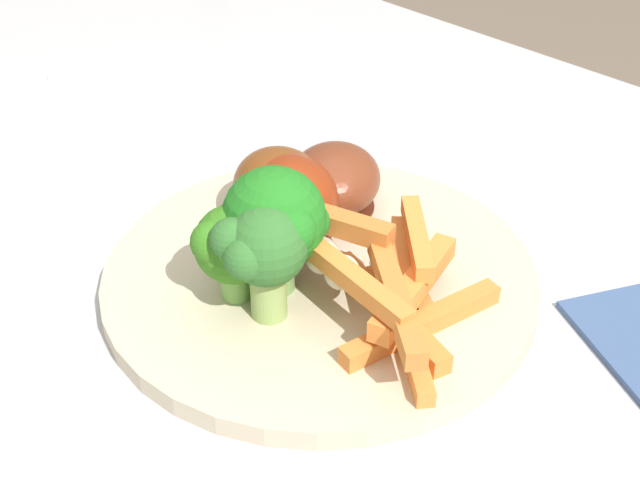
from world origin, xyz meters
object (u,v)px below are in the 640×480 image
(chicken_drumstick_extra, at_px, (282,193))
(broccoli_floret_front, at_px, (235,247))
(broccoli_floret_middle, at_px, (278,222))
(broccoli_floret_back, at_px, (264,248))
(carrot_fries_pile, at_px, (390,284))
(chicken_drumstick_far, at_px, (294,202))
(chicken_drumstick_near, at_px, (332,184))
(dinner_plate, at_px, (320,277))
(dining_table, at_px, (296,360))

(chicken_drumstick_extra, bearing_deg, broccoli_floret_front, 118.49)
(broccoli_floret_middle, xyz_separation_m, broccoli_floret_back, (-0.01, 0.02, -0.00))
(carrot_fries_pile, bearing_deg, broccoli_floret_back, 48.70)
(broccoli_floret_front, distance_m, carrot_fries_pile, 0.08)
(broccoli_floret_front, xyz_separation_m, broccoli_floret_back, (-0.02, -0.00, 0.01))
(broccoli_floret_back, distance_m, chicken_drumstick_far, 0.08)
(broccoli_floret_back, bearing_deg, chicken_drumstick_near, -63.95)
(dinner_plate, xyz_separation_m, broccoli_floret_middle, (0.00, 0.03, 0.05))
(broccoli_floret_front, height_order, broccoli_floret_middle, broccoli_floret_middle)
(broccoli_floret_front, bearing_deg, chicken_drumstick_far, -71.17)
(dining_table, height_order, broccoli_floret_back, broccoli_floret_back)
(dining_table, bearing_deg, chicken_drumstick_extra, 101.19)
(dinner_plate, height_order, broccoli_floret_middle, broccoli_floret_middle)
(chicken_drumstick_far, bearing_deg, carrot_fries_pile, 172.37)
(carrot_fries_pile, height_order, chicken_drumstick_extra, chicken_drumstick_extra)
(dining_table, xyz_separation_m, broccoli_floret_front, (-0.04, 0.07, 0.15))
(dinner_plate, height_order, carrot_fries_pile, carrot_fries_pile)
(dinner_plate, relative_size, chicken_drumstick_near, 2.23)
(chicken_drumstick_near, bearing_deg, broccoli_floret_back, 116.05)
(broccoli_floret_back, height_order, chicken_drumstick_far, broccoli_floret_back)
(dinner_plate, xyz_separation_m, carrot_fries_pile, (-0.05, -0.00, 0.02))
(broccoli_floret_middle, bearing_deg, broccoli_floret_front, 62.80)
(dining_table, distance_m, broccoli_floret_front, 0.18)
(chicken_drumstick_near, bearing_deg, chicken_drumstick_extra, 73.76)
(dinner_plate, xyz_separation_m, broccoli_floret_front, (0.01, 0.05, 0.04))
(dinner_plate, relative_size, broccoli_floret_front, 4.45)
(broccoli_floret_middle, relative_size, chicken_drumstick_extra, 0.63)
(broccoli_floret_middle, bearing_deg, chicken_drumstick_near, -64.66)
(dining_table, height_order, chicken_drumstick_extra, chicken_drumstick_extra)
(dinner_plate, distance_m, broccoli_floret_back, 0.07)
(dinner_plate, distance_m, broccoli_floret_front, 0.07)
(broccoli_floret_front, xyz_separation_m, carrot_fries_pile, (-0.06, -0.05, -0.02))
(dining_table, xyz_separation_m, dinner_plate, (-0.05, 0.02, 0.11))
(dining_table, bearing_deg, broccoli_floret_back, 128.65)
(broccoli_floret_front, distance_m, chicken_drumstick_extra, 0.07)
(chicken_drumstick_extra, bearing_deg, dining_table, -78.81)
(broccoli_floret_middle, height_order, carrot_fries_pile, broccoli_floret_middle)
(dinner_plate, relative_size, broccoli_floret_middle, 3.35)
(dinner_plate, bearing_deg, broccoli_floret_front, 75.66)
(broccoli_floret_front, distance_m, chicken_drumstick_far, 0.07)
(broccoli_floret_middle, bearing_deg, chicken_drumstick_far, -51.79)
(dining_table, xyz_separation_m, broccoli_floret_back, (-0.06, 0.07, 0.16))
(dinner_plate, xyz_separation_m, broccoli_floret_back, (-0.01, 0.05, 0.05))
(broccoli_floret_back, xyz_separation_m, chicken_drumstick_near, (0.05, -0.10, -0.02))
(broccoli_floret_back, xyz_separation_m, chicken_drumstick_extra, (0.06, -0.06, -0.02))
(broccoli_floret_middle, distance_m, broccoli_floret_back, 0.02)
(broccoli_floret_front, relative_size, broccoli_floret_back, 0.85)
(dinner_plate, xyz_separation_m, chicken_drumstick_extra, (0.05, -0.01, 0.03))
(broccoli_floret_back, bearing_deg, chicken_drumstick_far, -54.67)
(chicken_drumstick_extra, bearing_deg, broccoli_floret_back, 131.97)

